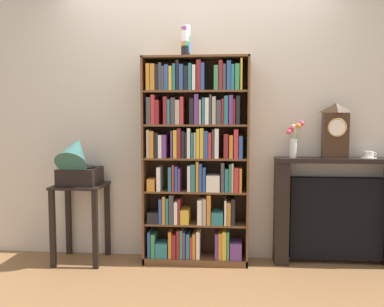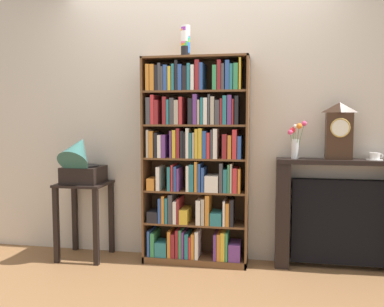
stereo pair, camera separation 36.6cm
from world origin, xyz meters
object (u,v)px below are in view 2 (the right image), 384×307
side_table_left (84,205)px  mantel_clock (339,131)px  fireplace_mantel (340,215)px  bookshelf (195,162)px  flower_vase (295,140)px  gramophone (80,161)px  teacup_with_saucer (375,157)px  cup_stack (185,41)px

side_table_left → mantel_clock: 2.38m
fireplace_mantel → side_table_left: bearing=-176.9°
bookshelf → flower_vase: size_ratio=5.67×
fireplace_mantel → flower_vase: flower_vase is taller
gramophone → teacup_with_saucer: bearing=3.7°
teacup_with_saucer → bookshelf: bearing=-178.2°
fireplace_mantel → mantel_clock: (-0.03, -0.02, 0.73)m
bookshelf → mantel_clock: bookshelf is taller
mantel_clock → cup_stack: bearing=-177.4°
cup_stack → mantel_clock: size_ratio=0.56×
cup_stack → mantel_clock: bearing=2.6°
side_table_left → gramophone: bearing=-90.0°
gramophone → flower_vase: 1.93m
mantel_clock → flower_vase: bearing=179.6°
bookshelf → side_table_left: 1.12m
cup_stack → gramophone: size_ratio=0.53×
gramophone → fireplace_mantel: gramophone is taller
teacup_with_saucer → cup_stack: bearing=-177.8°
cup_stack → gramophone: (-0.96, -0.11, -1.06)m
bookshelf → mantel_clock: size_ratio=3.82×
gramophone → flower_vase: size_ratio=1.57×
side_table_left → fireplace_mantel: 2.31m
bookshelf → cup_stack: bearing=-170.8°
bookshelf → teacup_with_saucer: 1.52m
flower_vase → teacup_with_saucer: flower_vase is taller
bookshelf → flower_vase: bearing=3.2°
bookshelf → side_table_left: bearing=-176.8°
bookshelf → cup_stack: 1.06m
bookshelf → gramophone: (-1.04, -0.12, 0.00)m
fireplace_mantel → flower_vase: (-0.39, -0.02, 0.65)m
cup_stack → fireplace_mantel: size_ratio=0.25×
teacup_with_saucer → side_table_left: bearing=-177.6°
mantel_clock → teacup_with_saucer: mantel_clock is taller
bookshelf → mantel_clock: bearing=2.1°
gramophone → teacup_with_saucer: gramophone is taller
cup_stack → teacup_with_saucer: cup_stack is taller
gramophone → flower_vase: (1.91, 0.17, 0.20)m
bookshelf → fireplace_mantel: bearing=3.0°
bookshelf → teacup_with_saucer: bookshelf is taller
side_table_left → fireplace_mantel: fireplace_mantel is taller
fireplace_mantel → gramophone: bearing=-175.4°
cup_stack → mantel_clock: cup_stack is taller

